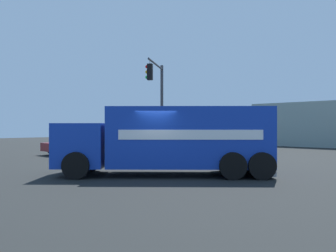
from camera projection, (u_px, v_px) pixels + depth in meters
The scene contains 4 objects.
ground_plane at pixel (157, 176), 14.13m from camera, with size 100.00×100.00×0.00m, color black.
delivery_truck at pixel (170, 139), 14.34m from camera, with size 7.84×7.48×2.67m.
traffic_light_primary at pixel (158, 95), 23.51m from camera, with size 2.31×3.42×6.10m.
pickup_maroon at pixel (83, 144), 25.29m from camera, with size 2.53×5.32×1.38m.
Camera 1 is at (10.06, -9.94, 1.93)m, focal length 38.67 mm.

